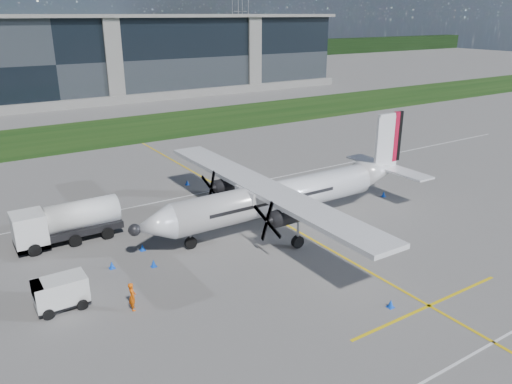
{
  "coord_description": "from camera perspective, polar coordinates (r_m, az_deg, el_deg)",
  "views": [
    {
      "loc": [
        -18.6,
        -21.24,
        15.68
      ],
      "look_at": [
        -0.08,
        7.41,
        3.45
      ],
      "focal_mm": 35.0,
      "sensor_mm": 36.0,
      "label": 1
    }
  ],
  "objects": [
    {
      "name": "safety_cone_nose_port",
      "position": [
        33.7,
        -11.63,
        -7.98
      ],
      "size": [
        0.36,
        0.36,
        0.5
      ],
      "primitive_type": "cone",
      "color": "blue",
      "rests_on": "ground"
    },
    {
      "name": "turboprop_aircraft",
      "position": [
        38.32,
        3.51,
        1.72
      ],
      "size": [
        24.84,
        25.76,
        7.73
      ],
      "primitive_type": null,
      "color": "white",
      "rests_on": "ground"
    },
    {
      "name": "safety_cone_stbdwing",
      "position": [
        48.82,
        -7.87,
        1.1
      ],
      "size": [
        0.36,
        0.36,
        0.5
      ],
      "primitive_type": "cone",
      "color": "blue",
      "rests_on": "ground"
    },
    {
      "name": "safety_cone_tail",
      "position": [
        46.7,
        14.38,
        -0.22
      ],
      "size": [
        0.36,
        0.36,
        0.5
      ],
      "primitive_type": "cone",
      "color": "blue",
      "rests_on": "ground"
    },
    {
      "name": "terminal_building",
      "position": [
        103.26,
        -23.08,
        13.66
      ],
      "size": [
        120.0,
        20.0,
        15.0
      ],
      "primitive_type": "cube",
      "color": "black",
      "rests_on": "ground"
    },
    {
      "name": "safety_cone_portwing",
      "position": [
        29.83,
        15.14,
        -12.2
      ],
      "size": [
        0.36,
        0.36,
        0.5
      ],
      "primitive_type": "cone",
      "color": "blue",
      "rests_on": "ground"
    },
    {
      "name": "ground_crew_person",
      "position": [
        29.12,
        -13.98,
        -11.3
      ],
      "size": [
        0.71,
        0.88,
        1.92
      ],
      "primitive_type": "imported",
      "rotation": [
        0.0,
        0.0,
        1.37
      ],
      "color": "#F25907",
      "rests_on": "ground"
    },
    {
      "name": "yellow_taxiway_centerline",
      "position": [
        41.09,
        1.65,
        -2.72
      ],
      "size": [
        0.2,
        70.0,
        0.01
      ],
      "primitive_type": "cube",
      "color": "yellow",
      "rests_on": "ground"
    },
    {
      "name": "grass_strip",
      "position": [
        73.39,
        -17.53,
        6.48
      ],
      "size": [
        400.0,
        18.0,
        0.04
      ],
      "primitive_type": "cube",
      "color": "#14350E",
      "rests_on": "ground"
    },
    {
      "name": "safety_cone_fwd",
      "position": [
        34.14,
        -16.16,
        -8.01
      ],
      "size": [
        0.36,
        0.36,
        0.5
      ],
      "primitive_type": "cone",
      "color": "blue",
      "rests_on": "ground"
    },
    {
      "name": "safety_cone_nose_stbd",
      "position": [
        36.03,
        -12.86,
        -6.17
      ],
      "size": [
        0.36,
        0.36,
        0.5
      ],
      "primitive_type": "cone",
      "color": "blue",
      "rests_on": "ground"
    },
    {
      "name": "baggage_tug",
      "position": [
        30.54,
        -21.4,
        -10.72
      ],
      "size": [
        3.02,
        1.81,
        1.81
      ],
      "primitive_type": null,
      "color": "silver",
      "rests_on": "ground"
    },
    {
      "name": "ground",
      "position": [
        65.9,
        -15.57,
        5.22
      ],
      "size": [
        400.0,
        400.0,
        0.0
      ],
      "primitive_type": "plane",
      "color": "slate",
      "rests_on": "ground"
    },
    {
      "name": "tree_line",
      "position": [
        162.81,
        -26.97,
        13.19
      ],
      "size": [
        400.0,
        6.0,
        6.0
      ],
      "primitive_type": "cube",
      "color": "black",
      "rests_on": "ground"
    },
    {
      "name": "pylon_east",
      "position": [
        200.14,
        -1.8,
        19.51
      ],
      "size": [
        9.0,
        4.6,
        30.0
      ],
      "primitive_type": null,
      "color": "gray",
      "rests_on": "ground"
    },
    {
      "name": "fuel_tanker_truck",
      "position": [
        38.44,
        -21.5,
        -3.45
      ],
      "size": [
        7.79,
        2.53,
        2.92
      ],
      "primitive_type": null,
      "color": "silver",
      "rests_on": "ground"
    }
  ]
}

